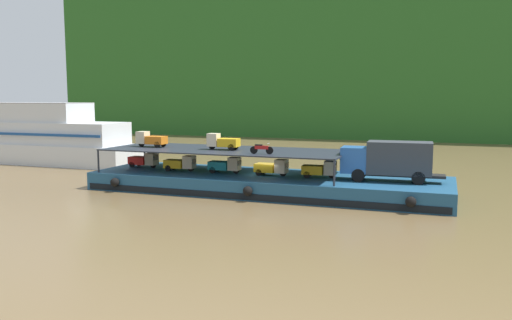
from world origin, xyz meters
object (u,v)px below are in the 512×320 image
object	(u,v)px
mini_truck_lower_aft	(181,163)
mini_truck_lower_fore	(272,167)
mini_truck_lower_stern	(144,160)
motorcycle_upper_port	(261,149)
mini_truck_lower_mid	(225,165)
passenger_ferry_upstream	(42,138)
mini_truck_upper_stern	(151,139)
mini_truck_upper_mid	(223,142)
cargo_barge	(266,183)
mini_truck_lower_bow	(320,169)
covered_lorry	(389,160)

from	to	relation	value
mini_truck_lower_aft	mini_truck_lower_fore	world-z (taller)	same
mini_truck_lower_stern	motorcycle_upper_port	xyz separation A→B (m)	(12.45, -2.62, 1.74)
mini_truck_lower_stern	mini_truck_lower_mid	size ratio (longest dim) A/B	1.01
mini_truck_lower_fore	motorcycle_upper_port	bearing A→B (deg)	-97.70
motorcycle_upper_port	passenger_ferry_upstream	distance (m)	34.45
mini_truck_upper_stern	mini_truck_upper_mid	size ratio (longest dim) A/B	0.99
cargo_barge	mini_truck_lower_bow	world-z (taller)	mini_truck_lower_bow
mini_truck_lower_stern	mini_truck_lower_bow	xyz separation A→B (m)	(16.70, -0.46, 0.00)
passenger_ferry_upstream	mini_truck_lower_stern	bearing A→B (deg)	-24.46
mini_truck_lower_aft	passenger_ferry_upstream	xyz separation A→B (m)	(-24.26, 10.02, 0.86)
mini_truck_lower_fore	mini_truck_upper_mid	xyz separation A→B (m)	(-4.47, 0.07, 2.00)
motorcycle_upper_port	passenger_ferry_upstream	size ratio (longest dim) A/B	0.08
mini_truck_lower_mid	motorcycle_upper_port	bearing A→B (deg)	-26.38
mini_truck_lower_stern	passenger_ferry_upstream	world-z (taller)	passenger_ferry_upstream
covered_lorry	mini_truck_lower_mid	size ratio (longest dim) A/B	2.88
mini_truck_lower_mid	mini_truck_upper_stern	world-z (taller)	mini_truck_upper_stern
mini_truck_lower_stern	mini_truck_upper_stern	size ratio (longest dim) A/B	1.02
mini_truck_upper_stern	passenger_ferry_upstream	size ratio (longest dim) A/B	0.11
motorcycle_upper_port	mini_truck_upper_stern	bearing A→B (deg)	169.60
mini_truck_upper_stern	passenger_ferry_upstream	distance (m)	23.17
covered_lorry	mini_truck_lower_fore	bearing A→B (deg)	-177.85
cargo_barge	motorcycle_upper_port	xyz separation A→B (m)	(0.36, -2.24, 3.18)
cargo_barge	mini_truck_upper_stern	world-z (taller)	mini_truck_upper_stern
mini_truck_lower_aft	motorcycle_upper_port	distance (m)	8.49
mini_truck_lower_mid	motorcycle_upper_port	size ratio (longest dim) A/B	1.45
motorcycle_upper_port	mini_truck_lower_bow	bearing A→B (deg)	26.90
mini_truck_lower_stern	mini_truck_lower_mid	distance (m)	8.49
mini_truck_lower_aft	mini_truck_lower_fore	distance (m)	8.40
mini_truck_lower_fore	mini_truck_upper_mid	size ratio (longest dim) A/B	1.00
mini_truck_lower_fore	mini_truck_upper_stern	bearing A→B (deg)	179.12
passenger_ferry_upstream	cargo_barge	bearing A→B (deg)	-16.44
mini_truck_lower_mid	passenger_ferry_upstream	bearing A→B (deg)	161.12
mini_truck_lower_bow	mini_truck_lower_mid	bearing A→B (deg)	-178.74
covered_lorry	mini_truck_upper_mid	xyz separation A→B (m)	(-13.87, -0.28, 1.00)
mini_truck_lower_mid	passenger_ferry_upstream	size ratio (longest dim) A/B	0.11
mini_truck_lower_mid	mini_truck_upper_stern	bearing A→B (deg)	179.18
mini_truck_upper_mid	cargo_barge	bearing A→B (deg)	3.94
mini_truck_lower_bow	motorcycle_upper_port	bearing A→B (deg)	-153.10
mini_truck_upper_stern	mini_truck_lower_bow	bearing A→B (deg)	0.28
covered_lorry	passenger_ferry_upstream	distance (m)	43.10
mini_truck_lower_aft	mini_truck_lower_stern	bearing A→B (deg)	167.64
mini_truck_lower_stern	mini_truck_lower_bow	size ratio (longest dim) A/B	1.00
mini_truck_upper_stern	passenger_ferry_upstream	xyz separation A→B (m)	(-21.05, 9.61, -1.14)
mini_truck_lower_aft	mini_truck_lower_mid	size ratio (longest dim) A/B	1.01
mini_truck_upper_stern	motorcycle_upper_port	world-z (taller)	mini_truck_upper_stern
cargo_barge	mini_truck_lower_stern	size ratio (longest dim) A/B	10.76
mini_truck_upper_mid	motorcycle_upper_port	xyz separation A→B (m)	(4.21, -1.97, -0.26)
cargo_barge	mini_truck_lower_mid	size ratio (longest dim) A/B	10.90
mini_truck_upper_mid	mini_truck_lower_fore	bearing A→B (deg)	-0.90
mini_truck_lower_fore	passenger_ferry_upstream	size ratio (longest dim) A/B	0.11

